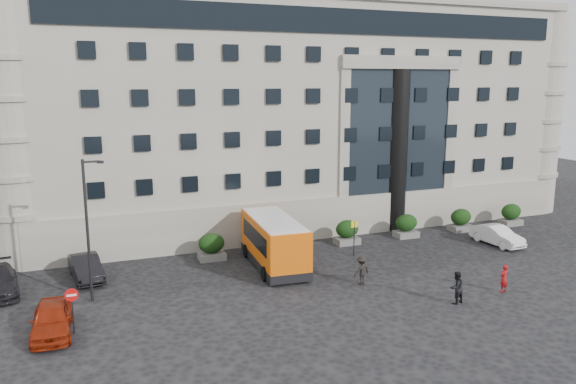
# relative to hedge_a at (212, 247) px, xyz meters

# --- Properties ---
(ground) EXTENTS (120.00, 120.00, 0.00)m
(ground) POSITION_rel_hedge_a_xyz_m (4.00, -7.80, -0.93)
(ground) COLOR black
(ground) RESTS_ON ground
(civic_building) EXTENTS (44.00, 24.00, 18.00)m
(civic_building) POSITION_rel_hedge_a_xyz_m (10.00, 14.20, 8.07)
(civic_building) COLOR gray
(civic_building) RESTS_ON ground
(entrance_column) EXTENTS (1.80, 1.80, 13.00)m
(entrance_column) POSITION_rel_hedge_a_xyz_m (16.00, 2.50, 5.57)
(entrance_column) COLOR black
(entrance_column) RESTS_ON ground
(hedge_a) EXTENTS (1.80, 1.26, 1.84)m
(hedge_a) POSITION_rel_hedge_a_xyz_m (0.00, 0.00, 0.00)
(hedge_a) COLOR #60605D
(hedge_a) RESTS_ON ground
(hedge_b) EXTENTS (1.80, 1.26, 1.84)m
(hedge_b) POSITION_rel_hedge_a_xyz_m (5.20, 0.00, 0.00)
(hedge_b) COLOR #60605D
(hedge_b) RESTS_ON ground
(hedge_c) EXTENTS (1.80, 1.26, 1.84)m
(hedge_c) POSITION_rel_hedge_a_xyz_m (10.40, 0.00, 0.00)
(hedge_c) COLOR #60605D
(hedge_c) RESTS_ON ground
(hedge_d) EXTENTS (1.80, 1.26, 1.84)m
(hedge_d) POSITION_rel_hedge_a_xyz_m (15.60, 0.00, 0.00)
(hedge_d) COLOR #60605D
(hedge_d) RESTS_ON ground
(hedge_e) EXTENTS (1.80, 1.26, 1.84)m
(hedge_e) POSITION_rel_hedge_a_xyz_m (20.80, 0.00, 0.00)
(hedge_e) COLOR #60605D
(hedge_e) RESTS_ON ground
(hedge_f) EXTENTS (1.80, 1.26, 1.84)m
(hedge_f) POSITION_rel_hedge_a_xyz_m (26.00, 0.00, 0.00)
(hedge_f) COLOR #60605D
(hedge_f) RESTS_ON ground
(street_lamp) EXTENTS (1.16, 0.18, 8.00)m
(street_lamp) POSITION_rel_hedge_a_xyz_m (-7.94, -4.80, 3.44)
(street_lamp) COLOR #262628
(street_lamp) RESTS_ON ground
(bus_stop_sign) EXTENTS (0.50, 0.08, 2.52)m
(bus_stop_sign) POSITION_rel_hedge_a_xyz_m (9.50, -2.80, 0.80)
(bus_stop_sign) COLOR #262628
(bus_stop_sign) RESTS_ON ground
(no_entry_sign) EXTENTS (0.64, 0.16, 2.32)m
(no_entry_sign) POSITION_rel_hedge_a_xyz_m (-9.00, -8.84, 0.72)
(no_entry_sign) COLOR #262628
(no_entry_sign) RESTS_ON ground
(minibus) EXTENTS (3.31, 7.92, 3.24)m
(minibus) POSITION_rel_hedge_a_xyz_m (3.52, -2.87, 0.85)
(minibus) COLOR #E15B0A
(minibus) RESTS_ON ground
(red_truck) EXTENTS (3.04, 6.01, 3.17)m
(red_truck) POSITION_rel_hedge_a_xyz_m (-11.86, 9.60, 0.69)
(red_truck) COLOR maroon
(red_truck) RESTS_ON ground
(parked_car_a) EXTENTS (2.01, 4.61, 1.55)m
(parked_car_a) POSITION_rel_hedge_a_xyz_m (-9.98, -8.51, -0.16)
(parked_car_a) COLOR maroon
(parked_car_a) RESTS_ON ground
(parked_car_b) EXTENTS (2.16, 4.68, 1.49)m
(parked_car_b) POSITION_rel_hedge_a_xyz_m (-8.18, -0.94, -0.18)
(parked_car_b) COLOR black
(parked_car_b) RESTS_ON ground
(parked_car_d) EXTENTS (2.69, 5.65, 1.56)m
(parked_car_d) POSITION_rel_hedge_a_xyz_m (-12.46, 5.60, -0.15)
(parked_car_d) COLOR black
(parked_car_d) RESTS_ON ground
(white_taxi) EXTENTS (1.86, 4.43, 1.42)m
(white_taxi) POSITION_rel_hedge_a_xyz_m (20.83, -4.22, -0.22)
(white_taxi) COLOR silver
(white_taxi) RESTS_ON ground
(pedestrian_a) EXTENTS (0.68, 0.53, 1.65)m
(pedestrian_a) POSITION_rel_hedge_a_xyz_m (14.40, -12.05, -0.10)
(pedestrian_a) COLOR maroon
(pedestrian_a) RESTS_ON ground
(pedestrian_b) EXTENTS (1.02, 0.87, 1.85)m
(pedestrian_b) POSITION_rel_hedge_a_xyz_m (10.73, -12.45, -0.01)
(pedestrian_b) COLOR black
(pedestrian_b) RESTS_ON ground
(pedestrian_c) EXTENTS (1.27, 0.94, 1.76)m
(pedestrian_c) POSITION_rel_hedge_a_xyz_m (7.31, -7.91, -0.05)
(pedestrian_c) COLOR black
(pedestrian_c) RESTS_ON ground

